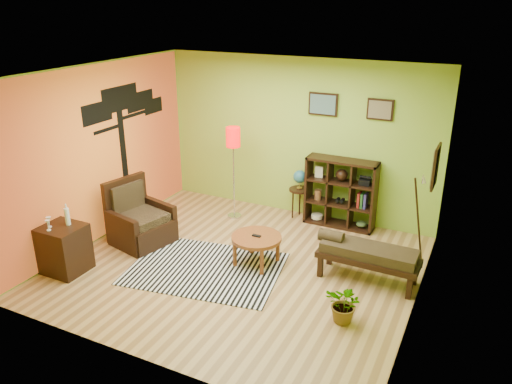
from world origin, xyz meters
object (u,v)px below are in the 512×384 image
at_px(potted_plant, 345,308).
at_px(coffee_table, 256,240).
at_px(floor_lamp, 233,145).
at_px(bench, 366,253).
at_px(armchair, 139,223).
at_px(globe_table, 300,182).
at_px(side_cabinet, 64,248).
at_px(cube_shelf, 341,193).

bearing_deg(potted_plant, coffee_table, 153.01).
distance_m(floor_lamp, bench, 3.02).
bearing_deg(armchair, coffee_table, 4.37).
height_order(floor_lamp, globe_table, floor_lamp).
xyz_separation_m(coffee_table, side_cabinet, (-2.40, -1.38, -0.03)).
relative_size(armchair, cube_shelf, 0.85).
height_order(armchair, cube_shelf, cube_shelf).
bearing_deg(potted_plant, bench, 92.14).
bearing_deg(coffee_table, side_cabinet, -150.02).
relative_size(coffee_table, armchair, 0.72).
xyz_separation_m(globe_table, cube_shelf, (0.77, -0.02, -0.07)).
height_order(side_cabinet, bench, side_cabinet).
bearing_deg(side_cabinet, potted_plant, 8.16).
bearing_deg(floor_lamp, bench, -22.38).
height_order(globe_table, cube_shelf, cube_shelf).
bearing_deg(bench, potted_plant, -87.86).
distance_m(side_cabinet, potted_plant, 4.04).
height_order(coffee_table, armchair, armchair).
xyz_separation_m(armchair, potted_plant, (3.62, -0.66, -0.11)).
relative_size(bench, potted_plant, 2.83).
distance_m(coffee_table, bench, 1.58).
relative_size(globe_table, bench, 0.62).
distance_m(globe_table, potted_plant, 3.17).
bearing_deg(coffee_table, floor_lamp, 129.11).
xyz_separation_m(armchair, cube_shelf, (2.74, 1.99, 0.29)).
bearing_deg(armchair, cube_shelf, 35.97).
height_order(armchair, globe_table, armchair).
bearing_deg(armchair, bench, 6.69).
height_order(bench, potted_plant, bench).
bearing_deg(side_cabinet, armchair, 73.21).
relative_size(armchair, floor_lamp, 0.62).
bearing_deg(floor_lamp, potted_plant, -38.82).
distance_m(armchair, globe_table, 2.84).
bearing_deg(globe_table, potted_plant, -58.23).
relative_size(coffee_table, globe_table, 0.83).
bearing_deg(bench, globe_table, 135.41).
bearing_deg(globe_table, cube_shelf, -1.14).
xyz_separation_m(armchair, floor_lamp, (0.92, 1.52, 1.03)).
bearing_deg(bench, coffee_table, -170.30).
bearing_deg(floor_lamp, side_cabinet, -115.25).
height_order(armchair, bench, armchair).
relative_size(armchair, globe_table, 1.15).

